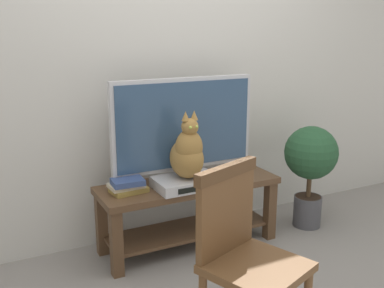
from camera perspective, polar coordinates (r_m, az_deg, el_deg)
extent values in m
plane|color=gray|center=(2.95, 4.82, -16.49)|extent=(12.00, 12.00, 0.00)
cube|color=beige|center=(3.33, -3.05, 12.44)|extent=(7.00, 0.12, 2.80)
cube|color=#513823|center=(3.16, -0.42, -5.16)|extent=(1.26, 0.42, 0.04)
cube|color=#513823|center=(2.91, -9.44, -12.24)|extent=(0.07, 0.07, 0.43)
cube|color=#513823|center=(3.40, 9.72, -8.20)|extent=(0.07, 0.07, 0.43)
cube|color=#513823|center=(3.19, -11.26, -9.84)|extent=(0.07, 0.07, 0.43)
cube|color=#513823|center=(3.65, 6.67, -6.51)|extent=(0.07, 0.07, 0.43)
cube|color=#513823|center=(3.28, -0.40, -10.65)|extent=(1.16, 0.34, 0.02)
cube|color=#B7B7BC|center=(3.21, -1.01, -4.15)|extent=(0.33, 0.20, 0.03)
cube|color=#B7B7BC|center=(3.19, -1.01, -3.46)|extent=(0.06, 0.04, 0.05)
cube|color=#B7B7BC|center=(3.11, -1.04, 2.54)|extent=(1.04, 0.05, 0.63)
cube|color=navy|center=(3.08, -0.80, 2.44)|extent=(0.99, 0.01, 0.58)
sphere|color=#2672F2|center=(3.40, 6.89, -1.77)|extent=(0.01, 0.01, 0.01)
cube|color=#BCBCC1|center=(3.04, -0.67, -4.81)|extent=(0.43, 0.28, 0.07)
cube|color=black|center=(2.92, 0.59, -5.64)|extent=(0.26, 0.01, 0.03)
ellipsoid|color=olive|center=(2.99, -0.68, -1.82)|extent=(0.21, 0.27, 0.26)
ellipsoid|color=olive|center=(2.94, -0.39, -0.44)|extent=(0.18, 0.18, 0.24)
sphere|color=olive|center=(2.89, -0.27, 2.17)|extent=(0.11, 0.11, 0.11)
cone|color=olive|center=(2.87, -0.82, 3.52)|extent=(0.05, 0.05, 0.06)
cone|color=olive|center=(2.89, 0.27, 3.63)|extent=(0.05, 0.05, 0.06)
sphere|color=#B2C64C|center=(2.84, -0.20, 2.09)|extent=(0.02, 0.02, 0.02)
sphere|color=#B2C64C|center=(2.86, 0.60, 2.18)|extent=(0.02, 0.02, 0.02)
cylinder|color=olive|center=(2.97, 1.25, -4.14)|extent=(0.06, 0.22, 0.04)
cylinder|color=brown|center=(2.51, 6.85, -16.93)|extent=(0.04, 0.04, 0.42)
cube|color=brown|center=(2.19, 8.09, -15.12)|extent=(0.53, 0.53, 0.04)
cube|color=brown|center=(2.18, 4.28, -8.14)|extent=(0.38, 0.17, 0.44)
cube|color=#4D331C|center=(2.12, 4.37, -3.43)|extent=(0.40, 0.18, 0.06)
cube|color=olive|center=(2.99, -7.94, -5.69)|extent=(0.24, 0.18, 0.03)
cube|color=beige|center=(2.97, -8.24, -5.18)|extent=(0.22, 0.16, 0.02)
cube|color=#33477A|center=(2.95, -8.06, -4.73)|extent=(0.21, 0.16, 0.04)
cylinder|color=#47474C|center=(3.71, 14.24, -8.13)|extent=(0.21, 0.21, 0.24)
cylinder|color=#332319|center=(3.67, 14.35, -6.52)|extent=(0.20, 0.20, 0.02)
cylinder|color=#4C3823|center=(3.63, 14.45, -4.97)|extent=(0.04, 0.04, 0.19)
sphere|color=#234C2D|center=(3.56, 14.70, -1.06)|extent=(0.40, 0.40, 0.40)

